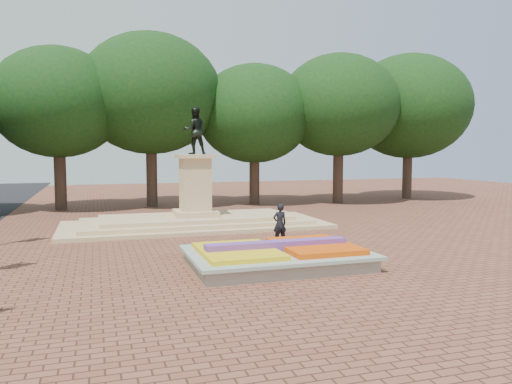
% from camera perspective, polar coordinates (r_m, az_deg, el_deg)
% --- Properties ---
extents(ground, '(90.00, 90.00, 0.00)m').
position_cam_1_polar(ground, '(19.53, -2.42, -7.39)').
color(ground, brown).
rests_on(ground, ground).
extents(flower_bed, '(6.30, 4.30, 0.91)m').
position_cam_1_polar(flower_bed, '(17.90, 2.50, -7.28)').
color(flower_bed, gray).
rests_on(flower_bed, ground).
extents(monument, '(14.00, 6.00, 6.40)m').
position_cam_1_polar(monument, '(27.08, -6.94, -2.12)').
color(monument, tan).
rests_on(monument, ground).
extents(tree_row_back, '(44.80, 8.80, 10.43)m').
position_cam_1_polar(tree_row_back, '(37.24, -6.41, 8.68)').
color(tree_row_back, '#37271E').
rests_on(tree_row_back, ground).
extents(pedestrian, '(0.68, 0.47, 1.77)m').
position_cam_1_polar(pedestrian, '(22.09, 2.73, -3.64)').
color(pedestrian, black).
rests_on(pedestrian, ground).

